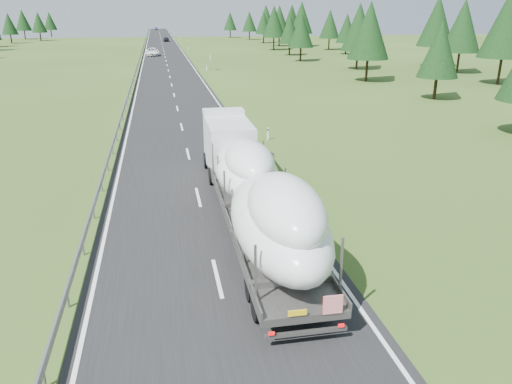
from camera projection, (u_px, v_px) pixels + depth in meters
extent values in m
cube|color=black|center=(166.00, 60.00, 103.12)|extent=(10.00, 400.00, 0.02)
cube|color=slate|center=(140.00, 58.00, 101.98)|extent=(0.08, 400.00, 0.32)
cube|color=silver|center=(268.00, 134.00, 39.51)|extent=(0.12, 0.07, 1.00)
cube|color=black|center=(268.00, 130.00, 39.40)|extent=(0.13, 0.08, 0.12)
cube|color=silver|center=(207.00, 68.00, 85.65)|extent=(0.12, 0.07, 1.00)
cube|color=black|center=(207.00, 66.00, 85.54)|extent=(0.13, 0.08, 0.12)
cube|color=silver|center=(188.00, 48.00, 131.79)|extent=(0.12, 0.07, 1.00)
cube|color=black|center=(188.00, 46.00, 131.68)|extent=(0.13, 0.08, 0.12)
cube|color=silver|center=(179.00, 38.00, 177.93)|extent=(0.12, 0.07, 1.00)
cube|color=black|center=(179.00, 37.00, 177.82)|extent=(0.13, 0.08, 0.12)
cube|color=silver|center=(174.00, 33.00, 224.07)|extent=(0.12, 0.07, 1.00)
cube|color=black|center=(174.00, 32.00, 223.96)|extent=(0.13, 0.08, 0.12)
cube|color=silver|center=(171.00, 29.00, 270.22)|extent=(0.12, 0.07, 1.00)
cube|color=black|center=(171.00, 28.00, 270.11)|extent=(0.13, 0.08, 0.12)
cube|color=silver|center=(168.00, 26.00, 316.36)|extent=(0.12, 0.07, 1.00)
cube|color=black|center=(168.00, 26.00, 316.25)|extent=(0.13, 0.08, 0.12)
cylinder|color=slate|center=(211.00, 64.00, 85.60)|extent=(0.08, 0.08, 2.00)
cube|color=silver|center=(210.00, 58.00, 85.26)|extent=(0.05, 0.90, 1.20)
cylinder|color=black|center=(500.00, 69.00, 68.64)|extent=(0.36, 0.36, 4.30)
cone|color=black|center=(507.00, 23.00, 66.60)|extent=(6.68, 6.68, 8.95)
cylinder|color=black|center=(458.00, 61.00, 81.54)|extent=(0.36, 0.36, 3.95)
cone|color=black|center=(463.00, 26.00, 79.66)|extent=(6.14, 6.14, 8.22)
cylinder|color=black|center=(433.00, 54.00, 91.83)|extent=(0.36, 0.36, 4.22)
cone|color=black|center=(437.00, 21.00, 89.83)|extent=(6.56, 6.56, 8.78)
cylinder|color=black|center=(358.00, 49.00, 108.36)|extent=(0.36, 0.36, 3.79)
cone|color=black|center=(360.00, 23.00, 106.56)|extent=(5.89, 5.89, 7.89)
cylinder|color=black|center=(346.00, 48.00, 117.07)|extent=(0.36, 0.36, 3.13)
cone|color=black|center=(347.00, 28.00, 115.58)|extent=(4.87, 4.87, 6.52)
cylinder|color=black|center=(329.00, 43.00, 130.69)|extent=(0.36, 0.36, 3.43)
cone|color=black|center=(330.00, 24.00, 129.06)|extent=(5.33, 5.33, 7.14)
cylinder|color=black|center=(301.00, 39.00, 143.11)|extent=(0.36, 0.36, 4.19)
cone|color=black|center=(302.00, 17.00, 141.12)|extent=(6.52, 6.52, 8.74)
cylinder|color=black|center=(288.00, 38.00, 156.33)|extent=(0.36, 0.36, 3.17)
cone|color=black|center=(289.00, 23.00, 154.82)|extent=(4.93, 4.93, 6.60)
cylinder|color=black|center=(291.00, 35.00, 172.74)|extent=(0.36, 0.36, 3.65)
cone|color=black|center=(291.00, 19.00, 171.01)|extent=(5.68, 5.68, 7.60)
cylinder|color=black|center=(291.00, 33.00, 185.54)|extent=(0.36, 0.36, 4.13)
cone|color=black|center=(292.00, 16.00, 183.58)|extent=(6.43, 6.43, 8.61)
cylinder|color=black|center=(266.00, 31.00, 195.62)|extent=(0.36, 0.36, 4.09)
cone|color=black|center=(266.00, 16.00, 193.67)|extent=(6.36, 6.36, 8.52)
cylinder|color=black|center=(273.00, 31.00, 210.24)|extent=(0.36, 0.36, 3.21)
cone|color=black|center=(273.00, 20.00, 208.71)|extent=(5.00, 5.00, 6.70)
cylinder|color=black|center=(435.00, 87.00, 57.32)|extent=(0.36, 0.36, 2.96)
cone|color=black|center=(440.00, 49.00, 55.91)|extent=(4.61, 4.61, 6.17)
cylinder|color=black|center=(367.00, 68.00, 71.72)|extent=(0.36, 0.36, 3.77)
cone|color=black|center=(370.00, 30.00, 69.93)|extent=(5.86, 5.86, 7.85)
cylinder|color=black|center=(357.00, 58.00, 86.76)|extent=(0.36, 0.36, 3.77)
cone|color=black|center=(359.00, 27.00, 84.97)|extent=(5.87, 5.87, 7.86)
cylinder|color=black|center=(301.00, 53.00, 101.04)|extent=(0.36, 0.36, 3.23)
cone|color=black|center=(301.00, 30.00, 99.51)|extent=(5.02, 5.02, 6.73)
cylinder|color=black|center=(289.00, 48.00, 114.57)|extent=(0.36, 0.36, 3.10)
cone|color=black|center=(290.00, 29.00, 113.09)|extent=(4.83, 4.83, 6.47)
cylinder|color=black|center=(274.00, 43.00, 129.87)|extent=(0.36, 0.36, 3.78)
cone|color=black|center=(274.00, 21.00, 128.08)|extent=(5.88, 5.88, 7.88)
cylinder|color=black|center=(279.00, 39.00, 144.42)|extent=(0.36, 0.36, 3.85)
cone|color=black|center=(279.00, 20.00, 142.59)|extent=(5.99, 5.99, 8.03)
cylinder|color=black|center=(263.00, 38.00, 158.39)|extent=(0.36, 0.36, 3.27)
cone|color=black|center=(263.00, 23.00, 156.83)|extent=(5.09, 5.09, 6.82)
cylinder|color=black|center=(249.00, 35.00, 177.16)|extent=(0.36, 0.36, 3.28)
cone|color=black|center=(249.00, 21.00, 175.60)|extent=(5.10, 5.10, 6.84)
cylinder|color=black|center=(230.00, 33.00, 190.68)|extent=(0.36, 0.36, 3.20)
cone|color=black|center=(230.00, 21.00, 189.16)|extent=(4.98, 4.98, 6.67)
cylinder|color=black|center=(11.00, 38.00, 156.74)|extent=(0.36, 0.36, 3.14)
cone|color=black|center=(9.00, 24.00, 155.25)|extent=(4.89, 4.89, 6.55)
cylinder|color=black|center=(40.00, 36.00, 170.02)|extent=(0.36, 0.36, 3.21)
cone|color=black|center=(38.00, 22.00, 168.50)|extent=(5.00, 5.00, 6.69)
cylinder|color=black|center=(25.00, 34.00, 179.93)|extent=(0.36, 0.36, 3.49)
cone|color=black|center=(23.00, 20.00, 178.27)|extent=(5.43, 5.43, 7.28)
cylinder|color=black|center=(51.00, 33.00, 194.50)|extent=(0.36, 0.36, 3.19)
cone|color=black|center=(50.00, 21.00, 192.99)|extent=(4.96, 4.96, 6.64)
cube|color=silver|center=(229.00, 145.00, 30.42)|extent=(2.62, 5.21, 2.91)
cube|color=black|center=(223.00, 127.00, 32.69)|extent=(2.39, 0.09, 1.45)
cube|color=silver|center=(223.00, 112.00, 31.98)|extent=(2.60, 1.26, 0.31)
cube|color=#5E5B59|center=(231.00, 172.00, 29.94)|extent=(2.61, 3.13, 0.26)
cylinder|color=black|center=(207.00, 160.00, 32.43)|extent=(0.37, 1.04, 1.04)
cylinder|color=black|center=(243.00, 158.00, 32.85)|extent=(0.37, 1.04, 1.04)
cylinder|color=black|center=(212.00, 176.00, 29.36)|extent=(0.37, 1.04, 1.04)
cylinder|color=black|center=(252.00, 174.00, 29.79)|extent=(0.37, 1.04, 1.04)
cube|color=#5E5B59|center=(260.00, 224.00, 21.66)|extent=(2.87, 14.56, 0.27)
cube|color=#5E5B59|center=(229.00, 221.00, 21.33)|extent=(0.12, 14.54, 0.25)
cube|color=#5E5B59|center=(291.00, 216.00, 21.82)|extent=(0.12, 14.54, 0.25)
cube|color=#5E5B59|center=(256.00, 274.00, 15.28)|extent=(0.07, 0.07, 1.97)
cube|color=#5E5B59|center=(342.00, 266.00, 15.77)|extent=(0.07, 0.07, 1.97)
cube|color=#5E5B59|center=(243.00, 240.00, 17.58)|extent=(0.07, 0.07, 1.97)
cube|color=#5E5B59|center=(318.00, 233.00, 18.07)|extent=(0.07, 0.07, 1.97)
cube|color=#5E5B59|center=(233.00, 213.00, 19.88)|extent=(0.07, 0.07, 1.97)
cube|color=#5E5B59|center=(300.00, 208.00, 20.37)|extent=(0.07, 0.07, 1.97)
cube|color=#5E5B59|center=(225.00, 192.00, 22.18)|extent=(0.07, 0.07, 1.97)
cube|color=#5E5B59|center=(285.00, 188.00, 22.67)|extent=(0.07, 0.07, 1.97)
cube|color=#5E5B59|center=(218.00, 175.00, 24.48)|extent=(0.07, 0.07, 1.97)
cube|color=#5E5B59|center=(273.00, 172.00, 24.97)|extent=(0.07, 0.07, 1.97)
cube|color=#5E5B59|center=(212.00, 161.00, 26.78)|extent=(0.07, 0.07, 1.97)
cube|color=#5E5B59|center=(263.00, 158.00, 27.27)|extent=(0.07, 0.07, 1.97)
cylinder|color=black|center=(260.00, 306.00, 16.43)|extent=(0.42, 1.04, 1.04)
cylinder|color=black|center=(326.00, 299.00, 16.84)|extent=(0.42, 1.04, 1.04)
cylinder|color=black|center=(253.00, 287.00, 17.58)|extent=(0.42, 1.04, 1.04)
cylinder|color=black|center=(315.00, 280.00, 17.99)|extent=(0.42, 1.04, 1.04)
cube|color=#5E5B59|center=(307.00, 332.00, 15.16)|extent=(2.60, 0.14, 0.12)
cube|color=red|center=(334.00, 304.00, 14.92)|extent=(0.62, 0.04, 0.62)
cube|color=yellow|center=(298.00, 313.00, 14.78)|extent=(0.57, 0.04, 0.19)
cube|color=red|center=(273.00, 334.00, 14.85)|extent=(0.19, 0.06, 0.10)
cube|color=red|center=(342.00, 325.00, 15.24)|extent=(0.19, 0.06, 0.10)
ellipsoid|color=white|center=(278.00, 223.00, 18.09)|extent=(3.30, 8.33, 2.68)
ellipsoid|color=white|center=(286.00, 210.00, 16.81)|extent=(2.50, 5.28, 2.14)
ellipsoid|color=white|center=(246.00, 171.00, 24.68)|extent=(3.01, 7.66, 2.24)
ellipsoid|color=white|center=(249.00, 161.00, 23.53)|extent=(2.29, 4.86, 1.79)
imported|color=white|center=(152.00, 52.00, 113.79)|extent=(3.22, 6.36, 1.72)
imported|color=black|center=(166.00, 39.00, 166.26)|extent=(1.98, 4.56, 1.53)
imported|color=#1A1F4A|center=(156.00, 29.00, 267.63)|extent=(1.69, 4.42, 1.44)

